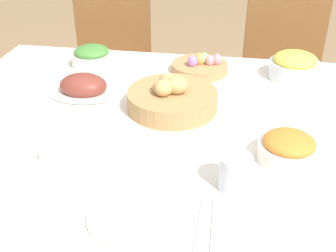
{
  "coord_description": "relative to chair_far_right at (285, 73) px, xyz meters",
  "views": [
    {
      "loc": [
        0.16,
        -1.14,
        1.42
      ],
      "look_at": [
        -0.01,
        -0.09,
        0.79
      ],
      "focal_mm": 45.0,
      "sensor_mm": 36.0,
      "label": 1
    }
  ],
  "objects": [
    {
      "name": "drinking_cup",
      "position": [
        -0.25,
        -1.25,
        0.25
      ],
      "size": [
        0.08,
        0.08,
        0.09
      ],
      "color": "silver",
      "rests_on": "dining_table"
    },
    {
      "name": "spoon",
      "position": [
        -0.29,
        -1.39,
        0.21
      ],
      "size": [
        0.02,
        0.19,
        0.0
      ],
      "rotation": [
        0.0,
        0.0,
        0.03
      ],
      "color": "silver",
      "rests_on": "dining_table"
    },
    {
      "name": "chair_far_right",
      "position": [
        0.0,
        0.0,
        0.0
      ],
      "size": [
        0.46,
        0.46,
        1.03
      ],
      "rotation": [
        0.0,
        0.0,
        0.11
      ],
      "color": "brown",
      "rests_on": "ground"
    },
    {
      "name": "bread_basket",
      "position": [
        -0.46,
        -0.86,
        0.25
      ],
      "size": [
        0.3,
        0.3,
        0.12
      ],
      "color": "#AD8451",
      "rests_on": "dining_table"
    },
    {
      "name": "knife",
      "position": [
        -0.32,
        -1.39,
        0.21
      ],
      "size": [
        0.02,
        0.19,
        0.0
      ],
      "rotation": [
        0.0,
        0.0,
        -0.03
      ],
      "color": "silver",
      "rests_on": "dining_table"
    },
    {
      "name": "fork",
      "position": [
        -0.6,
        -1.39,
        0.21
      ],
      "size": [
        0.02,
        0.19,
        0.0
      ],
      "rotation": [
        0.0,
        0.0,
        -0.03
      ],
      "color": "silver",
      "rests_on": "dining_table"
    },
    {
      "name": "dining_table",
      "position": [
        -0.44,
        -0.95,
        -0.17
      ],
      "size": [
        1.64,
        1.2,
        0.75
      ],
      "color": "white",
      "rests_on": "ground"
    },
    {
      "name": "egg_basket",
      "position": [
        -0.4,
        -0.54,
        0.23
      ],
      "size": [
        0.22,
        0.22,
        0.08
      ],
      "color": "#AD8451",
      "rests_on": "dining_table"
    },
    {
      "name": "pineapple_bowl",
      "position": [
        -0.04,
        -0.53,
        0.26
      ],
      "size": [
        0.19,
        0.19,
        0.1
      ],
      "color": "silver",
      "rests_on": "dining_table"
    },
    {
      "name": "butter_dish",
      "position": [
        -0.71,
        -1.18,
        0.22
      ],
      "size": [
        0.13,
        0.08,
        0.03
      ],
      "color": "silver",
      "rests_on": "dining_table"
    },
    {
      "name": "carrot_bowl",
      "position": [
        -0.11,
        -1.1,
        0.24
      ],
      "size": [
        0.16,
        0.16,
        0.08
      ],
      "color": "silver",
      "rests_on": "dining_table"
    },
    {
      "name": "chair_far_left",
      "position": [
        -0.93,
        0.0,
        0.0
      ],
      "size": [
        0.46,
        0.46,
        1.03
      ],
      "rotation": [
        0.0,
        0.0,
        0.1
      ],
      "color": "brown",
      "rests_on": "ground"
    },
    {
      "name": "ham_platter",
      "position": [
        -0.79,
        -0.8,
        0.23
      ],
      "size": [
        0.26,
        0.18,
        0.08
      ],
      "color": "silver",
      "rests_on": "dining_table"
    },
    {
      "name": "green_salad_bowl",
      "position": [
        -0.85,
        -0.54,
        0.25
      ],
      "size": [
        0.17,
        0.17,
        0.08
      ],
      "color": "silver",
      "rests_on": "dining_table"
    },
    {
      "name": "dinner_plate",
      "position": [
        -0.46,
        -1.39,
        0.21
      ],
      "size": [
        0.23,
        0.23,
        0.01
      ],
      "color": "silver",
      "rests_on": "dining_table"
    }
  ]
}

